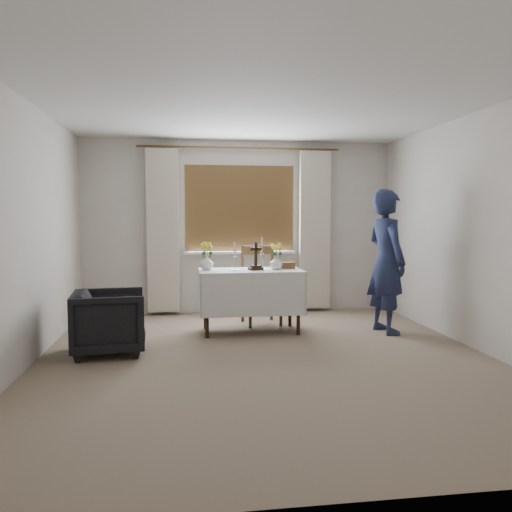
{
  "coord_description": "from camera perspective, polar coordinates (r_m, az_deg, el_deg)",
  "views": [
    {
      "loc": [
        -0.78,
        -4.76,
        1.41
      ],
      "look_at": [
        0.03,
        0.98,
        0.94
      ],
      "focal_mm": 35.0,
      "sensor_mm": 36.0,
      "label": 1
    }
  ],
  "objects": [
    {
      "name": "armchair",
      "position": [
        5.37,
        -16.42,
        -7.21
      ],
      "size": [
        0.79,
        0.77,
        0.66
      ],
      "primitive_type": "imported",
      "rotation": [
        0.0,
        0.0,
        1.68
      ],
      "color": "black",
      "rests_on": "ground"
    },
    {
      "name": "person",
      "position": [
        6.21,
        14.67,
        -0.6
      ],
      "size": [
        0.53,
        0.7,
        1.73
      ],
      "primitive_type": "imported",
      "rotation": [
        0.0,
        0.0,
        1.76
      ],
      "color": "navy",
      "rests_on": "ground"
    },
    {
      "name": "radiator",
      "position": [
        7.31,
        -1.8,
        -4.15
      ],
      "size": [
        1.1,
        0.1,
        0.6
      ],
      "primitive_type": "cube",
      "color": "silver",
      "rests_on": "ground"
    },
    {
      "name": "altar_table",
      "position": [
        6.08,
        -0.62,
        -5.16
      ],
      "size": [
        1.24,
        0.64,
        0.76
      ],
      "primitive_type": "cube",
      "color": "white",
      "rests_on": "ground"
    },
    {
      "name": "candlestick_right",
      "position": [
        6.02,
        0.69,
        0.31
      ],
      "size": [
        0.13,
        0.13,
        0.4
      ],
      "primitive_type": null,
      "rotation": [
        0.0,
        0.0,
        -0.17
      ],
      "color": "white",
      "rests_on": "altar_table"
    },
    {
      "name": "flower_vase_left",
      "position": [
        6.05,
        -5.67,
        -0.75
      ],
      "size": [
        0.18,
        0.18,
        0.18
      ],
      "primitive_type": "imported",
      "rotation": [
        0.0,
        0.0,
        -0.1
      ],
      "color": "white",
      "rests_on": "altar_table"
    },
    {
      "name": "candlestick_left",
      "position": [
        5.98,
        -2.41,
        -0.01
      ],
      "size": [
        0.1,
        0.1,
        0.34
      ],
      "primitive_type": null,
      "rotation": [
        0.0,
        0.0,
        -0.08
      ],
      "color": "white",
      "rests_on": "altar_table"
    },
    {
      "name": "flower_vase_right",
      "position": [
        6.08,
        2.32,
        -0.75
      ],
      "size": [
        0.16,
        0.16,
        0.17
      ],
      "primitive_type": "imported",
      "rotation": [
        0.0,
        0.0,
        0.02
      ],
      "color": "white",
      "rests_on": "altar_table"
    },
    {
      "name": "wicker_basket",
      "position": [
        6.22,
        3.56,
        -1.04
      ],
      "size": [
        0.26,
        0.26,
        0.08
      ],
      "primitive_type": "cylinder",
      "rotation": [
        0.0,
        0.0,
        -0.3
      ],
      "color": "brown",
      "rests_on": "altar_table"
    },
    {
      "name": "wooden_cross",
      "position": [
        5.98,
        -0.02,
        0.0
      ],
      "size": [
        0.18,
        0.15,
        0.34
      ],
      "primitive_type": null,
      "rotation": [
        0.0,
        0.0,
        0.29
      ],
      "color": "black",
      "rests_on": "altar_table"
    },
    {
      "name": "wooden_chair",
      "position": [
        6.51,
        0.61,
        -3.33
      ],
      "size": [
        0.53,
        0.53,
        1.03
      ],
      "primitive_type": null,
      "rotation": [
        0.0,
        0.0,
        0.13
      ],
      "color": "brown",
      "rests_on": "ground"
    },
    {
      "name": "ground",
      "position": [
        5.03,
        1.26,
        -11.7
      ],
      "size": [
        5.0,
        5.0,
        0.0
      ],
      "primitive_type": "plane",
      "color": "gray",
      "rests_on": "ground"
    }
  ]
}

